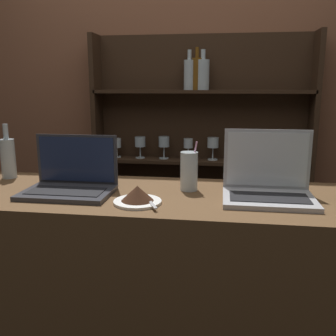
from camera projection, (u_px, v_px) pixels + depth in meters
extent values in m
cube|color=brown|center=(150.00, 309.00, 1.59)|extent=(1.62, 0.55, 1.02)
cube|color=brown|center=(180.00, 99.00, 2.45)|extent=(7.00, 0.06, 2.70)
cube|color=#332114|center=(100.00, 171.00, 2.51)|extent=(0.03, 0.18, 1.75)
cube|color=#332114|center=(308.00, 178.00, 2.33)|extent=(0.03, 0.18, 1.75)
cube|color=#332114|center=(201.00, 172.00, 2.50)|extent=(1.38, 0.02, 1.75)
cube|color=#332114|center=(199.00, 225.00, 2.49)|extent=(1.34, 0.18, 0.02)
cube|color=#332114|center=(200.00, 161.00, 2.40)|extent=(1.34, 0.18, 0.02)
cube|color=#332114|center=(202.00, 92.00, 2.31)|extent=(1.34, 0.18, 0.02)
cylinder|color=silver|center=(117.00, 157.00, 2.48)|extent=(0.05, 0.05, 0.01)
cylinder|color=silver|center=(117.00, 152.00, 2.47)|extent=(0.01, 0.01, 0.06)
cylinder|color=silver|center=(117.00, 143.00, 2.46)|extent=(0.06, 0.06, 0.06)
cylinder|color=silver|center=(140.00, 157.00, 2.45)|extent=(0.06, 0.06, 0.01)
cylinder|color=silver|center=(140.00, 152.00, 2.45)|extent=(0.01, 0.01, 0.07)
cylinder|color=silver|center=(140.00, 142.00, 2.43)|extent=(0.07, 0.07, 0.06)
cylinder|color=silver|center=(164.00, 158.00, 2.43)|extent=(0.06, 0.06, 0.01)
cylinder|color=silver|center=(164.00, 152.00, 2.42)|extent=(0.01, 0.01, 0.07)
cylinder|color=silver|center=(164.00, 142.00, 2.41)|extent=(0.07, 0.07, 0.07)
cylinder|color=silver|center=(188.00, 159.00, 2.41)|extent=(0.05, 0.05, 0.01)
cylinder|color=silver|center=(188.00, 153.00, 2.40)|extent=(0.01, 0.01, 0.07)
cylinder|color=silver|center=(188.00, 143.00, 2.39)|extent=(0.06, 0.06, 0.06)
cylinder|color=silver|center=(213.00, 159.00, 2.39)|extent=(0.06, 0.06, 0.01)
cylinder|color=silver|center=(213.00, 153.00, 2.38)|extent=(0.01, 0.01, 0.07)
cylinder|color=silver|center=(213.00, 142.00, 2.36)|extent=(0.07, 0.07, 0.06)
cylinder|color=silver|center=(238.00, 160.00, 2.37)|extent=(0.05, 0.05, 0.01)
cylinder|color=silver|center=(238.00, 155.00, 2.36)|extent=(0.01, 0.01, 0.06)
cylinder|color=silver|center=(238.00, 146.00, 2.35)|extent=(0.06, 0.06, 0.07)
cylinder|color=silver|center=(263.00, 161.00, 2.34)|extent=(0.06, 0.06, 0.01)
cylinder|color=silver|center=(263.00, 156.00, 2.34)|extent=(0.01, 0.01, 0.06)
cylinder|color=silver|center=(264.00, 146.00, 2.32)|extent=(0.06, 0.06, 0.06)
cylinder|color=silver|center=(289.00, 162.00, 2.32)|extent=(0.05, 0.05, 0.01)
cylinder|color=silver|center=(289.00, 155.00, 2.31)|extent=(0.01, 0.01, 0.08)
cylinder|color=silver|center=(290.00, 145.00, 2.30)|extent=(0.06, 0.06, 0.05)
cylinder|color=#B2C1C6|center=(189.00, 75.00, 2.30)|extent=(0.07, 0.07, 0.18)
cylinder|color=#B2C1C6|center=(190.00, 55.00, 2.27)|extent=(0.02, 0.02, 0.06)
cylinder|color=#B2C1C6|center=(203.00, 75.00, 2.28)|extent=(0.08, 0.08, 0.18)
cylinder|color=#B2C1C6|center=(203.00, 54.00, 2.26)|extent=(0.03, 0.03, 0.06)
cylinder|color=brown|center=(197.00, 74.00, 2.29)|extent=(0.06, 0.06, 0.19)
cylinder|color=brown|center=(197.00, 53.00, 2.26)|extent=(0.02, 0.02, 0.06)
cube|color=#333338|center=(67.00, 193.00, 1.46)|extent=(0.34, 0.23, 0.02)
cube|color=black|center=(66.00, 191.00, 1.45)|extent=(0.29, 0.13, 0.00)
cube|color=#333338|center=(77.00, 159.00, 1.55)|extent=(0.34, 0.00, 0.20)
cube|color=#1E2847|center=(77.00, 159.00, 1.54)|extent=(0.32, 0.01, 0.18)
cube|color=#ADADB2|center=(268.00, 199.00, 1.38)|extent=(0.33, 0.24, 0.02)
cube|color=black|center=(269.00, 197.00, 1.36)|extent=(0.28, 0.13, 0.00)
cube|color=#ADADB2|center=(267.00, 159.00, 1.47)|extent=(0.33, 0.00, 0.24)
cube|color=silver|center=(267.00, 159.00, 1.46)|extent=(0.31, 0.01, 0.21)
cylinder|color=white|center=(137.00, 202.00, 1.36)|extent=(0.18, 0.18, 0.01)
cone|color=#381E11|center=(137.00, 193.00, 1.35)|extent=(0.12, 0.12, 0.06)
cube|color=#B7B7BC|center=(150.00, 201.00, 1.34)|extent=(0.08, 0.16, 0.00)
cylinder|color=silver|center=(189.00, 171.00, 1.52)|extent=(0.07, 0.07, 0.16)
cylinder|color=#EA9EC6|center=(192.00, 166.00, 1.51)|extent=(0.04, 0.01, 0.20)
cylinder|color=#B2C1C6|center=(8.00, 159.00, 1.72)|extent=(0.07, 0.07, 0.18)
cylinder|color=#B2C1C6|center=(6.00, 132.00, 1.69)|extent=(0.02, 0.02, 0.07)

